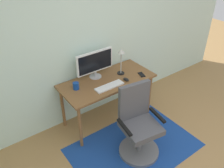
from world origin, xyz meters
name	(u,v)px	position (x,y,z in m)	size (l,w,h in m)	color
wall_back	(89,35)	(0.00, 2.20, 1.30)	(6.00, 0.10, 2.60)	silver
area_rug	(134,147)	(-0.02, 1.09, 0.00)	(1.71, 1.14, 0.01)	navy
desk	(107,84)	(0.04, 1.81, 0.65)	(1.39, 0.64, 0.73)	brown
monitor	(95,63)	(-0.05, 1.99, 0.97)	(0.59, 0.18, 0.41)	#B2B2B7
keyboard	(109,86)	(-0.04, 1.65, 0.74)	(0.43, 0.13, 0.02)	white
computer_mouse	(126,79)	(0.26, 1.64, 0.75)	(0.06, 0.10, 0.03)	black
coffee_cup	(76,86)	(-0.44, 1.87, 0.78)	(0.09, 0.09, 0.10)	#123E99
cell_phone	(142,75)	(0.54, 1.63, 0.73)	(0.07, 0.14, 0.01)	black
desk_lamp	(121,57)	(0.32, 1.84, 1.01)	(0.11, 0.11, 0.40)	black
office_chair	(138,128)	(-0.01, 1.04, 0.40)	(0.57, 0.54, 1.00)	slate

